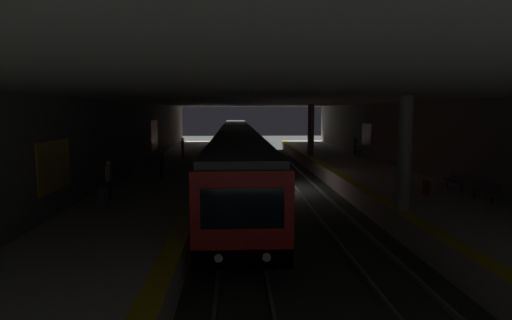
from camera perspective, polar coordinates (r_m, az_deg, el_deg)
name	(u,v)px	position (r m, az deg, el deg)	size (l,w,h in m)	color
ground_plane	(272,189)	(27.79, 2.12, -3.87)	(120.00, 120.00, 0.00)	#383A38
track_left	(306,188)	(28.05, 6.61, -3.65)	(60.00, 1.53, 0.16)	gray
track_right	(238,188)	(27.67, -2.43, -3.75)	(60.00, 1.53, 0.16)	gray
platform_left	(373,180)	(29.02, 15.13, -2.60)	(60.00, 5.30, 1.06)	beige
platform_right	(169,182)	(27.91, -11.41, -2.86)	(60.00, 5.30, 1.06)	beige
wall_left	(418,145)	(29.78, 20.58, 1.84)	(60.00, 0.56, 5.60)	slate
wall_right	(121,146)	(28.22, -17.35, 1.73)	(60.00, 0.56, 5.60)	slate
ceiling_slab	(272,98)	(27.35, 2.17, 8.17)	(60.00, 19.40, 0.40)	beige
pillar_near	(405,153)	(18.13, 19.01, 0.84)	(0.56, 0.56, 4.55)	gray
pillar_far	(311,130)	(38.40, 7.25, 3.94)	(0.56, 0.56, 4.55)	gray
metro_train	(237,145)	(37.53, -2.58, 1.93)	(52.28, 2.83, 3.49)	red
bench_left_near	(485,190)	(21.39, 27.97, -3.48)	(1.70, 0.47, 0.86)	#262628
bench_left_mid	(456,181)	(23.52, 24.89, -2.49)	(1.70, 0.47, 0.86)	#262628
bench_left_far	(358,150)	(39.25, 13.30, 1.31)	(1.70, 0.47, 0.86)	#262628
bench_right_near	(121,174)	(24.55, -17.33, -1.82)	(1.70, 0.47, 0.86)	#262628
bench_right_mid	(152,157)	(33.22, -13.51, 0.39)	(1.70, 0.47, 0.86)	#262628
person_waiting_near	(183,147)	(36.57, -9.65, 1.70)	(0.60, 0.24, 1.75)	#2E2E2E
person_walking_mid	(355,144)	(39.99, 12.91, 2.02)	(0.60, 0.24, 1.74)	black
person_standing_far	(162,162)	(26.17, -12.35, -0.23)	(0.60, 0.24, 1.74)	black
person_boarding	(109,178)	(20.40, -18.86, -2.29)	(0.60, 0.24, 1.75)	#313131
suitcase_rolling	(426,187)	(22.06, 21.53, -3.38)	(0.35, 0.22, 0.97)	maroon
trash_bin	(102,198)	(18.77, -19.60, -4.71)	(0.44, 0.44, 0.85)	#595B5E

